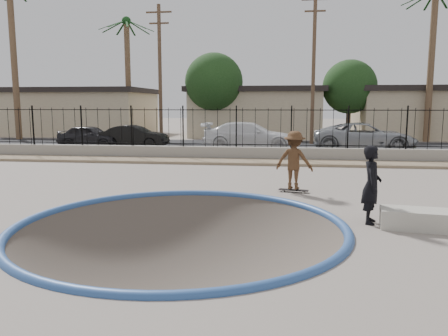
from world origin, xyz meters
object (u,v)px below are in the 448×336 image
car_c (250,136)px  concrete_ledge (421,219)px  skater (294,164)px  car_d (365,137)px  car_b (134,137)px  car_a (90,136)px  skateboard (294,190)px  videographer (372,185)px

car_c → concrete_ledge: bearing=-161.6°
skater → concrete_ledge: bearing=142.5°
skater → car_d: 12.68m
car_b → concrete_ledge: bearing=-142.6°
car_a → car_d: size_ratio=0.70×
car_c → skateboard: bearing=-168.1°
car_c → car_d: (6.30, 0.18, -0.00)m
concrete_ledge → car_a: (-14.19, 15.51, 0.49)m
car_a → car_b: (2.74, 0.00, -0.00)m
skater → car_b: skater is taller
videographer → car_c: 15.44m
videographer → car_c: bearing=24.7°
videographer → concrete_ledge: 1.20m
skateboard → car_d: car_d is taller
skateboard → car_d: (4.14, 11.98, 0.74)m
car_b → car_d: bearing=-89.2°
concrete_ledge → car_b: 19.29m
videographer → car_a: 20.15m
car_a → car_c: (9.53, -0.20, 0.11)m
skateboard → videographer: bearing=-52.8°
car_a → car_b: bearing=-85.2°
concrete_ledge → car_c: bearing=106.9°
car_a → car_c: 9.53m
concrete_ledge → videographer: bearing=161.2°
car_a → car_d: (15.83, -0.02, 0.11)m
videographer → concrete_ledge: videographer is taller
car_c → car_d: bearing=-86.9°
skater → videographer: bearing=132.9°
skateboard → car_c: (-2.16, 11.80, 0.74)m
skater → car_b: size_ratio=0.43×
car_d → car_a: bearing=93.4°
skateboard → car_c: bearing=111.6°
skateboard → concrete_ledge: size_ratio=0.55×
skater → skateboard: skater is taller
skater → car_c: bearing=-62.7°
videographer → skater: bearing=36.7°
skater → videographer: (1.55, -3.19, -0.00)m
car_c → car_a: bearing=90.3°
videographer → car_c: (-3.71, 14.99, -0.04)m
concrete_ledge → car_b: bearing=126.4°
skater → skateboard: bearing=62.0°
skater → car_d: (4.14, 11.98, -0.05)m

